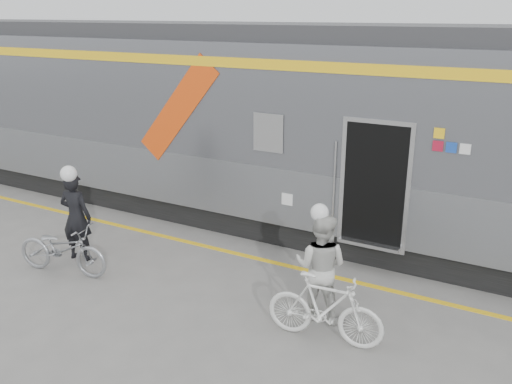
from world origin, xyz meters
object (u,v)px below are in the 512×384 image
Objects in this scene: woman at (321,267)px; bicycle_right at (325,309)px; man at (76,217)px; bicycle_left at (62,249)px.

woman is 0.99× the size of bicycle_right.
man reaches higher than bicycle_left.
bicycle_right is at bearing 166.05° from man.
bicycle_left is 4.51m from woman.
bicycle_left is 4.72m from bicycle_right.
bicycle_right reaches higher than bicycle_left.
bicycle_left is at bearing 88.06° from bicycle_right.
man is 0.69m from bicycle_left.
man reaches higher than woman.
woman is 0.70m from bicycle_right.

